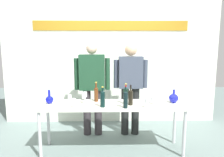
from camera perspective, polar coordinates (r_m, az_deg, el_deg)
ground_plane at (r=3.73m, az=0.05°, el=-18.04°), size 10.00×10.00×0.00m
back_wall at (r=4.69m, az=-0.33°, el=6.73°), size 4.55×0.11×3.00m
display_table at (r=3.46m, az=0.06°, el=-7.67°), size 2.26×0.57×0.77m
decanter_blue_left at (r=3.58m, az=-15.91°, el=-5.22°), size 0.12×0.12×0.22m
decanter_blue_right at (r=3.62m, az=15.67°, el=-4.92°), size 0.15×0.15×0.21m
presenter_left at (r=4.03m, az=-5.15°, el=-1.11°), size 0.65×0.22×1.71m
presenter_right at (r=4.04m, az=4.82°, el=-1.19°), size 0.62×0.22×1.70m
wine_bottle_0 at (r=3.56m, az=-4.13°, el=-3.87°), size 0.07×0.07×0.32m
wine_bottle_1 at (r=3.42m, az=3.57°, el=-4.30°), size 0.08×0.08×0.32m
wine_bottle_2 at (r=3.25m, az=-2.46°, el=-5.11°), size 0.07×0.07×0.31m
wine_bottle_3 at (r=3.37m, az=4.86°, el=-4.71°), size 0.07×0.07×0.31m
wine_bottle_4 at (r=3.20m, az=3.53°, el=-5.29°), size 0.06×0.06×0.34m
wine_glass_left_0 at (r=3.56m, az=-13.04°, el=-4.61°), size 0.06×0.06×0.14m
wine_glass_left_1 at (r=3.48m, az=-7.30°, el=-4.60°), size 0.06×0.06×0.16m
wine_glass_left_2 at (r=3.73m, az=-13.03°, el=-3.95°), size 0.06×0.06×0.15m
wine_glass_left_3 at (r=3.26m, az=-9.79°, el=-5.77°), size 0.06×0.06×0.14m
wine_glass_left_4 at (r=3.47m, az=-10.91°, el=-4.83°), size 0.06×0.06×0.15m
wine_glass_left_5 at (r=3.63m, az=-7.02°, el=-4.12°), size 0.07×0.07×0.15m
wine_glass_right_0 at (r=3.45m, az=11.08°, el=-5.03°), size 0.07×0.07×0.14m
wine_glass_right_1 at (r=3.64m, az=12.93°, el=-4.24°), size 0.06×0.06×0.15m
wine_glass_right_2 at (r=3.54m, az=9.71°, el=-4.52°), size 0.06×0.06×0.15m
wine_glass_right_3 at (r=3.34m, az=10.58°, el=-5.50°), size 0.07×0.07×0.15m
wine_glass_right_4 at (r=3.39m, az=13.35°, el=-5.31°), size 0.06×0.06×0.15m
wine_glass_right_5 at (r=3.27m, az=8.98°, el=-5.83°), size 0.06×0.06×0.14m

